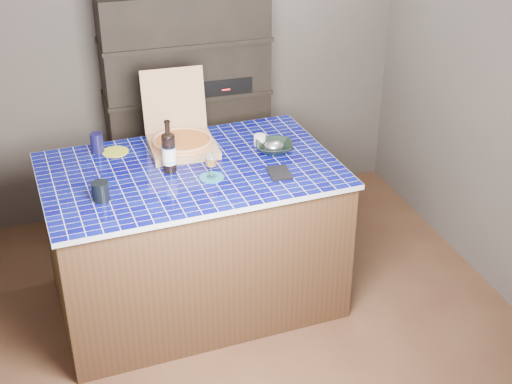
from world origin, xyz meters
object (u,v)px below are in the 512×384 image
object	(u,v)px
kitchen_island	(193,236)
pizza_box	(182,139)
wine_glass	(211,161)
bowl	(274,147)
dvd_case	(279,173)
mead_bottle	(169,152)

from	to	relation	value
kitchen_island	pizza_box	xyz separation A→B (m)	(0.02, 0.30, 0.55)
wine_glass	bowl	world-z (taller)	wine_glass
wine_glass	dvd_case	distance (m)	0.42
dvd_case	bowl	bearing A→B (deg)	82.20
mead_bottle	wine_glass	xyz separation A→B (m)	(0.22, -0.16, -0.02)
kitchen_island	wine_glass	xyz separation A→B (m)	(0.10, -0.16, 0.60)
wine_glass	bowl	size ratio (longest dim) A/B	0.67
pizza_box	dvd_case	xyz separation A→B (m)	(0.48, -0.53, -0.06)
kitchen_island	pizza_box	distance (m)	0.63
pizza_box	mead_bottle	distance (m)	0.33
wine_glass	bowl	bearing A→B (deg)	26.28
dvd_case	bowl	distance (m)	0.32
mead_bottle	bowl	world-z (taller)	mead_bottle
mead_bottle	bowl	bearing A→B (deg)	5.72
pizza_box	bowl	world-z (taller)	pizza_box
kitchen_island	dvd_case	distance (m)	0.74
kitchen_island	mead_bottle	size ratio (longest dim) A/B	5.62
pizza_box	wine_glass	world-z (taller)	pizza_box
kitchen_island	bowl	world-z (taller)	bowl
kitchen_island	bowl	distance (m)	0.77
pizza_box	dvd_case	distance (m)	0.72
dvd_case	bowl	size ratio (longest dim) A/B	0.75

